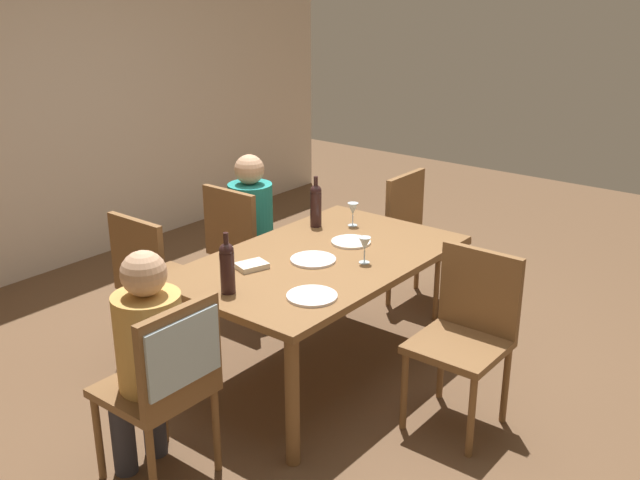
{
  "coord_description": "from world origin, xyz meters",
  "views": [
    {
      "loc": [
        -3.02,
        -2.39,
        2.23
      ],
      "look_at": [
        0.0,
        0.0,
        0.83
      ],
      "focal_mm": 41.33,
      "sensor_mm": 36.0,
      "label": 1
    }
  ],
  "objects": [
    {
      "name": "person_man_bearded",
      "position": [
        -1.21,
        0.03,
        0.65
      ],
      "size": [
        0.3,
        0.35,
        1.13
      ],
      "color": "#33333D",
      "rests_on": "ground_plane"
    },
    {
      "name": "dinner_plate_guest_left",
      "position": [
        -0.46,
        -0.31,
        0.74
      ],
      "size": [
        0.25,
        0.25,
        0.01
      ],
      "primitive_type": "cylinder",
      "color": "white",
      "rests_on": "dining_table"
    },
    {
      "name": "folded_napkin",
      "position": [
        -0.36,
        0.18,
        0.74
      ],
      "size": [
        0.19,
        0.16,
        0.03
      ],
      "primitive_type": "cube",
      "rotation": [
        0.0,
        0.0,
        -0.31
      ],
      "color": "beige",
      "rests_on": "dining_table"
    },
    {
      "name": "chair_far_left",
      "position": [
        -0.46,
        0.89,
        0.53
      ],
      "size": [
        0.44,
        0.44,
        0.92
      ],
      "rotation": [
        0.0,
        0.0,
        -1.57
      ],
      "color": "brown",
      "rests_on": "ground_plane"
    },
    {
      "name": "dinner_plate_host",
      "position": [
        -0.07,
        -0.01,
        0.74
      ],
      "size": [
        0.25,
        0.25,
        0.01
      ],
      "primitive_type": "cylinder",
      "color": "white",
      "rests_on": "dining_table"
    },
    {
      "name": "rear_room_partition",
      "position": [
        0.0,
        2.71,
        1.35
      ],
      "size": [
        6.4,
        0.12,
        2.7
      ],
      "primitive_type": "cube",
      "color": "beige",
      "rests_on": "ground_plane"
    },
    {
      "name": "wine_bottle_dark_red",
      "position": [
        -0.67,
        0.06,
        0.87
      ],
      "size": [
        0.07,
        0.07,
        0.32
      ],
      "color": "black",
      "rests_on": "dining_table"
    },
    {
      "name": "dinner_plate_guest_right",
      "position": [
        0.29,
        -0.01,
        0.74
      ],
      "size": [
        0.23,
        0.23,
        0.01
      ],
      "primitive_type": "cylinder",
      "color": "white",
      "rests_on": "dining_table"
    },
    {
      "name": "dining_table",
      "position": [
        0.0,
        0.0,
        0.65
      ],
      "size": [
        1.67,
        1.02,
        0.73
      ],
      "color": "brown",
      "rests_on": "ground_plane"
    },
    {
      "name": "chair_near",
      "position": [
        0.09,
        -0.89,
        0.53
      ],
      "size": [
        0.44,
        0.44,
        0.92
      ],
      "rotation": [
        0.0,
        0.0,
        1.57
      ],
      "color": "brown",
      "rests_on": "ground_plane"
    },
    {
      "name": "ground_plane",
      "position": [
        0.0,
        0.0,
        0.0
      ],
      "size": [
        10.0,
        10.0,
        0.0
      ],
      "primitive_type": "plane",
      "color": "brown"
    },
    {
      "name": "handbag",
      "position": [
        1.21,
        -0.35,
        0.11
      ],
      "size": [
        0.29,
        0.14,
        0.22
      ],
      "primitive_type": "cube",
      "rotation": [
        0.0,
        0.0,
        3.05
      ],
      "color": "brown",
      "rests_on": "ground_plane"
    },
    {
      "name": "chair_right_end",
      "position": [
        1.21,
        0.09,
        0.53
      ],
      "size": [
        0.44,
        0.44,
        0.92
      ],
      "rotation": [
        0.0,
        0.0,
        3.14
      ],
      "color": "brown",
      "rests_on": "ground_plane"
    },
    {
      "name": "chair_left_end",
      "position": [
        -1.21,
        -0.12,
        0.59
      ],
      "size": [
        0.44,
        0.46,
        0.92
      ],
      "color": "brown",
      "rests_on": "ground_plane"
    },
    {
      "name": "wine_glass_centre",
      "position": [
        0.55,
        0.17,
        0.84
      ],
      "size": [
        0.07,
        0.07,
        0.15
      ],
      "color": "silver",
      "rests_on": "dining_table"
    },
    {
      "name": "chair_far_right",
      "position": [
        0.29,
        0.89,
        0.53
      ],
      "size": [
        0.44,
        0.44,
        0.92
      ],
      "rotation": [
        0.0,
        0.0,
        -1.57
      ],
      "color": "brown",
      "rests_on": "ground_plane"
    },
    {
      "name": "person_woman_host",
      "position": [
        0.4,
        0.89,
        0.65
      ],
      "size": [
        0.34,
        0.3,
        1.11
      ],
      "rotation": [
        0.0,
        0.0,
        -1.57
      ],
      "color": "#33333D",
      "rests_on": "ground_plane"
    },
    {
      "name": "wine_glass_near_left",
      "position": [
        0.08,
        -0.25,
        0.84
      ],
      "size": [
        0.07,
        0.07,
        0.15
      ],
      "color": "silver",
      "rests_on": "dining_table"
    },
    {
      "name": "wine_bottle_tall_green",
      "position": [
        0.4,
        0.35,
        0.87
      ],
      "size": [
        0.07,
        0.07,
        0.32
      ],
      "color": "black",
      "rests_on": "dining_table"
    }
  ]
}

